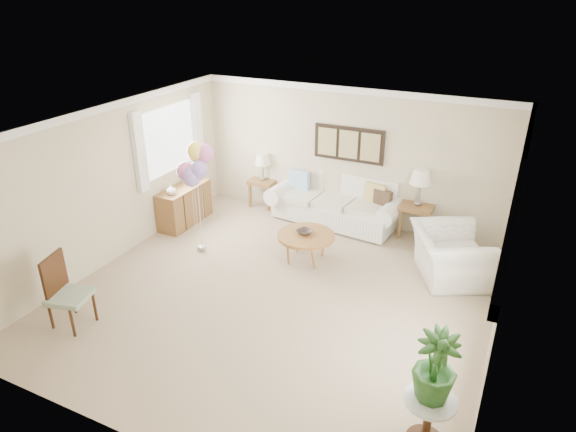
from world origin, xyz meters
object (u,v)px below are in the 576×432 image
object	(u,v)px
armchair	(450,255)
balloon_cluster	(195,165)
accent_chair	(65,290)
sofa	(337,204)
coffee_table	(306,237)

from	to	relation	value
armchair	balloon_cluster	bearing A→B (deg)	77.33
armchair	accent_chair	bearing A→B (deg)	101.52
sofa	armchair	distance (m)	2.60
sofa	armchair	size ratio (longest dim) A/B	2.20
armchair	coffee_table	bearing A→B (deg)	75.95
armchair	balloon_cluster	distance (m)	4.30
sofa	balloon_cluster	size ratio (longest dim) A/B	1.36
balloon_cluster	sofa	bearing A→B (deg)	51.98
accent_chair	balloon_cluster	bearing A→B (deg)	79.73
sofa	balloon_cluster	bearing A→B (deg)	-128.02
coffee_table	armchair	bearing A→B (deg)	12.49
armchair	sofa	bearing A→B (deg)	36.92
sofa	accent_chair	world-z (taller)	accent_chair
sofa	balloon_cluster	world-z (taller)	balloon_cluster
sofa	accent_chair	xyz separation A→B (m)	(-2.14, -4.66, 0.16)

